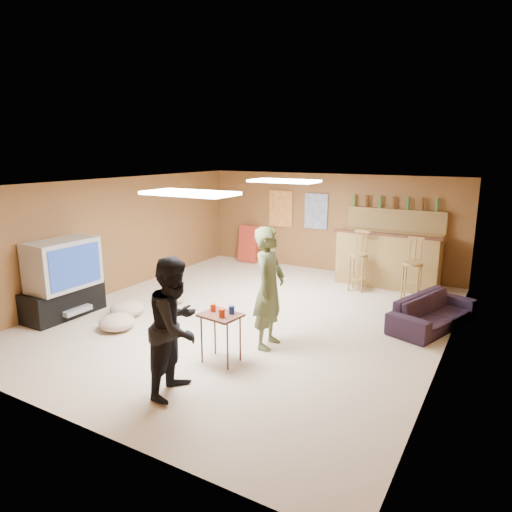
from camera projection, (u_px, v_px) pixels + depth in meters
The scene contains 32 objects.
ground at pixel (250, 317), 7.59m from camera, with size 7.00×7.00×0.00m, color beige.
ceiling at pixel (250, 183), 7.09m from camera, with size 6.00×7.00×0.02m, color silver.
wall_back at pixel (329, 223), 10.29m from camera, with size 6.00×0.02×2.20m, color brown.
wall_front at pixel (64, 321), 4.38m from camera, with size 6.00×0.02×2.20m, color brown.
wall_left at pixel (116, 235), 8.80m from camera, with size 0.02×7.00×2.20m, color brown.
wall_right at pixel (449, 278), 5.88m from camera, with size 0.02×7.00×2.20m, color brown.
tv_stand at pixel (64, 301), 7.59m from camera, with size 0.55×1.30×0.50m, color black.
dvd_box at pixel (73, 309), 7.50m from camera, with size 0.35×0.50×0.08m, color #B2B2B7.
tv_body at pixel (63, 264), 7.41m from camera, with size 0.60×1.10×0.80m, color #B2B2B7.
tv_screen at pixel (76, 266), 7.26m from camera, with size 0.02×0.95×0.65m, color navy.
bar_counter at pixel (388, 259), 9.22m from camera, with size 2.00×0.60×1.10m, color olive.
bar_lip at pixel (386, 235), 8.89m from camera, with size 2.10×0.12×0.05m, color #442115.
bar_shelf at pixel (396, 210), 9.39m from camera, with size 2.00×0.18×0.05m, color olive.
bar_backing at pixel (396, 224), 9.47m from camera, with size 2.00×0.14×0.60m, color olive.
poster_left at pixel (281, 209), 10.79m from camera, with size 0.60×0.03×0.85m, color #BF3F26.
poster_right at pixel (316, 211), 10.35m from camera, with size 0.55×0.03×0.80m, color #334C99.
folding_chair_stack at pixel (248, 244), 11.24m from camera, with size 0.50×0.14×0.90m, color #BB3322.
ceiling_panel_front at pixel (190, 193), 5.83m from camera, with size 1.20×0.60×0.04m, color white.
ceiling_panel_back at pixel (284, 181), 8.11m from camera, with size 1.20×0.60×0.04m, color white.
person_olive at pixel (269, 288), 6.28m from camera, with size 0.62×0.41×1.71m, color #525B35.
person_black at pixel (176, 326), 5.08m from camera, with size 0.77×0.60×1.59m, color black.
sofa at pixel (433, 312), 7.11m from camera, with size 1.68×0.66×0.49m, color black.
tray_table at pixel (221, 338), 5.91m from camera, with size 0.51×0.40×0.66m, color #442115.
cup_red_near at pixel (213, 308), 5.93m from camera, with size 0.07×0.07×0.10m, color #BF320C.
cup_red_far at pixel (222, 313), 5.73m from camera, with size 0.08×0.08×0.11m, color #BF320C.
cup_blue at pixel (232, 310), 5.85m from camera, with size 0.08×0.08×0.10m, color navy.
bar_stool_left at pixel (358, 262), 8.90m from camera, with size 0.36×0.36×1.14m, color olive, non-canonical shape.
bar_stool_right at pixel (412, 268), 8.21m from camera, with size 0.41×0.41×1.28m, color olive, non-canonical shape.
cushion_near_tv at pixel (127, 309), 7.60m from camera, with size 0.56×0.56×0.25m, color tan.
cushion_mid at pixel (172, 298), 8.23m from camera, with size 0.45×0.45×0.20m, color tan.
cushion_far at pixel (117, 322), 7.02m from camera, with size 0.55×0.55×0.25m, color tan.
bottle_row at pixel (394, 203), 9.37m from camera, with size 1.76×0.08×0.26m, color #3F7233, non-canonical shape.
Camera 1 is at (3.66, -6.16, 2.71)m, focal length 32.00 mm.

